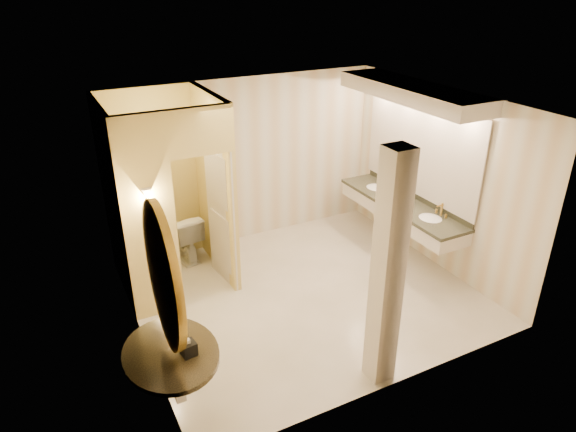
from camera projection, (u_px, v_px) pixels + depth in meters
name	position (u px, v px, depth m)	size (l,w,h in m)	color
floor	(304.00, 293.00, 7.28)	(4.50, 4.50, 0.00)	silver
ceiling	(307.00, 104.00, 6.12)	(4.50, 4.50, 0.00)	silver
wall_back	(246.00, 162.00, 8.31)	(4.50, 0.02, 2.70)	beige
wall_front	(403.00, 281.00, 5.10)	(4.50, 0.02, 2.70)	beige
wall_left	(131.00, 245.00, 5.78)	(0.02, 4.00, 2.70)	beige
wall_right	(438.00, 178.00, 7.63)	(0.02, 4.00, 2.70)	beige
toilet_closet	(200.00, 194.00, 7.01)	(1.50, 1.55, 2.70)	#EADA7A
wall_sconce	(147.00, 195.00, 6.09)	(0.14, 0.14, 0.42)	gold
vanity	(408.00, 156.00, 7.72)	(0.75, 2.65, 2.09)	beige
console_shelf	(167.00, 310.00, 4.67)	(1.12, 1.12, 2.01)	black
pillar	(388.00, 273.00, 5.24)	(0.26, 0.26, 2.70)	beige
tissue_box	(189.00, 348.00, 4.80)	(0.13, 0.13, 0.13)	black
toilet	(183.00, 236.00, 8.03)	(0.43, 0.76, 0.78)	white
soap_bottle_a	(392.00, 194.00, 8.14)	(0.06, 0.06, 0.13)	beige
soap_bottle_b	(407.00, 201.00, 7.91)	(0.10, 0.10, 0.13)	silver
soap_bottle_c	(402.00, 198.00, 7.92)	(0.08, 0.08, 0.21)	#C6B28C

